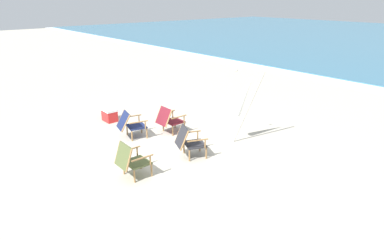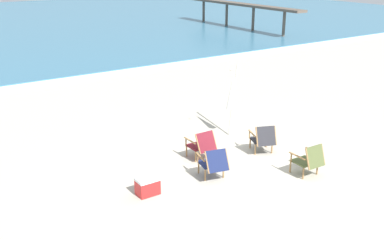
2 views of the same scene
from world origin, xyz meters
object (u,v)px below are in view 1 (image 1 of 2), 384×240
beach_chair_front_left (189,141)px  cooler_box (110,115)px  beach_chair_far_center (131,160)px  beach_chair_front_right (169,119)px  beach_chair_back_left (131,124)px  umbrella_furled_white (245,96)px

beach_chair_front_left → cooler_box: (-3.65, -0.27, -0.23)m
beach_chair_far_center → beach_chair_front_left: beach_chair_far_center is taller
beach_chair_far_center → beach_chair_front_left: (0.01, 1.62, -0.00)m
beach_chair_front_right → cooler_box: (-2.06, -0.85, -0.22)m
beach_chair_far_center → beach_chair_back_left: bearing=149.8°
beach_chair_front_left → umbrella_furled_white: (0.25, 1.68, 0.89)m
beach_chair_front_right → beach_chair_front_left: (1.59, -0.58, 0.00)m
beach_chair_front_left → umbrella_furled_white: bearing=81.5°
umbrella_furled_white → cooler_box: bearing=-153.4°
beach_chair_front_right → beach_chair_back_left: size_ratio=0.91×
umbrella_furled_white → beach_chair_front_left: bearing=-98.5°
beach_chair_far_center → umbrella_furled_white: (0.26, 3.30, 0.88)m
beach_chair_back_left → umbrella_furled_white: bearing=43.9°
beach_chair_front_right → beach_chair_far_center: bearing=-54.3°
beach_chair_front_right → umbrella_furled_white: bearing=30.9°
beach_chair_back_left → umbrella_furled_white: size_ratio=0.43×
beach_chair_far_center → umbrella_furled_white: size_ratio=0.41×
beach_chair_front_left → cooler_box: bearing=-175.8°
beach_chair_back_left → beach_chair_front_left: beach_chair_front_left is taller
umbrella_furled_white → cooler_box: umbrella_furled_white is taller
cooler_box → beach_chair_far_center: bearing=-20.4°
beach_chair_back_left → cooler_box: bearing=173.2°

